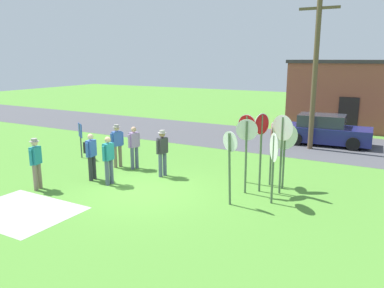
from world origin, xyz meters
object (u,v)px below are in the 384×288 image
object	(u,v)px
person_with_sunhat	(109,158)
stop_sign_leaning_left	(246,144)
person_in_dark_shirt	(91,153)
person_in_blue	(162,150)
stop_sign_rear_right	(247,137)
stop_sign_far_back	(230,157)
stop_sign_low_front	(261,139)
person_in_teal	(134,145)
utility_pole	(315,71)
stop_sign_rear_left	(282,140)
stop_sign_leaning_right	(271,143)
person_holding_notes	(36,161)
person_near_signs	(117,143)
stop_sign_center_cluster	(274,156)
stop_sign_nearest	(285,144)
parked_car_on_street	(325,131)
info_panel_leftmost	(80,134)

from	to	relation	value
person_with_sunhat	stop_sign_leaning_left	bearing A→B (deg)	18.11
person_with_sunhat	person_in_dark_shirt	bearing A→B (deg)	174.10
person_in_blue	stop_sign_rear_right	bearing A→B (deg)	15.43
stop_sign_leaning_left	person_in_blue	bearing A→B (deg)	175.80
stop_sign_rear_right	person_in_blue	distance (m)	3.13
stop_sign_leaning_left	stop_sign_far_back	distance (m)	1.19
person_with_sunhat	stop_sign_low_front	bearing A→B (deg)	21.24
stop_sign_far_back	person_in_teal	world-z (taller)	stop_sign_far_back
stop_sign_leaning_left	person_in_blue	distance (m)	3.43
stop_sign_rear_right	person_in_blue	bearing A→B (deg)	-164.57
utility_pole	stop_sign_rear_right	bearing A→B (deg)	-97.18
person_in_dark_shirt	utility_pole	bearing A→B (deg)	56.98
utility_pole	person_in_dark_shirt	distance (m)	10.88
person_in_dark_shirt	stop_sign_rear_left	bearing A→B (deg)	16.84
stop_sign_leaning_right	person_holding_notes	distance (m)	7.86
stop_sign_far_back	person_in_blue	bearing A→B (deg)	156.75
stop_sign_leaning_left	person_in_teal	xyz separation A→B (m)	(-4.88, 0.54, -0.69)
utility_pole	person_in_teal	xyz separation A→B (m)	(-5.28, -6.94, -2.77)
person_with_sunhat	person_near_signs	distance (m)	2.18
stop_sign_center_cluster	stop_sign_rear_left	distance (m)	1.02
stop_sign_nearest	stop_sign_far_back	bearing A→B (deg)	-112.57
parked_car_on_street	person_in_blue	xyz separation A→B (m)	(-4.16, -8.60, 0.30)
stop_sign_rear_left	stop_sign_low_front	bearing A→B (deg)	-166.94
stop_sign_leaning_right	person_near_signs	world-z (taller)	stop_sign_leaning_right
person_in_blue	stop_sign_center_cluster	bearing A→B (deg)	-8.71
stop_sign_far_back	person_holding_notes	world-z (taller)	stop_sign_far_back
stop_sign_far_back	person_in_blue	world-z (taller)	stop_sign_far_back
person_in_blue	person_near_signs	size ratio (longest dim) A/B	1.00
stop_sign_leaning_right	person_in_blue	bearing A→B (deg)	-165.66
stop_sign_nearest	person_in_teal	world-z (taller)	stop_sign_nearest
stop_sign_rear_right	stop_sign_far_back	distance (m)	2.27
stop_sign_far_back	person_in_teal	xyz separation A→B (m)	(-4.84, 1.71, -0.53)
utility_pole	person_in_teal	bearing A→B (deg)	-127.28
stop_sign_center_cluster	info_panel_leftmost	distance (m)	9.10
stop_sign_far_back	person_in_blue	size ratio (longest dim) A/B	1.29
stop_sign_nearest	person_holding_notes	world-z (taller)	stop_sign_nearest
stop_sign_low_front	person_in_blue	world-z (taller)	stop_sign_low_front
stop_sign_leaning_right	person_with_sunhat	world-z (taller)	stop_sign_leaning_right
stop_sign_far_back	stop_sign_nearest	bearing A→B (deg)	67.43
stop_sign_low_front	stop_sign_rear_right	distance (m)	1.00
stop_sign_leaning_left	person_holding_notes	size ratio (longest dim) A/B	1.40
person_in_blue	person_in_dark_shirt	distance (m)	2.55
stop_sign_rear_left	person_with_sunhat	xyz separation A→B (m)	(-5.41, -2.01, -0.82)
stop_sign_rear_left	stop_sign_far_back	bearing A→B (deg)	-120.47
utility_pole	stop_sign_nearest	size ratio (longest dim) A/B	3.19
stop_sign_low_front	person_in_blue	xyz separation A→B (m)	(-3.70, -0.16, -0.77)
stop_sign_rear_right	person_holding_notes	world-z (taller)	stop_sign_rear_right
person_with_sunhat	person_in_dark_shirt	distance (m)	0.91
person_near_signs	stop_sign_leaning_right	bearing A→B (deg)	7.85
stop_sign_leaning_left	stop_sign_rear_right	world-z (taller)	stop_sign_leaning_left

